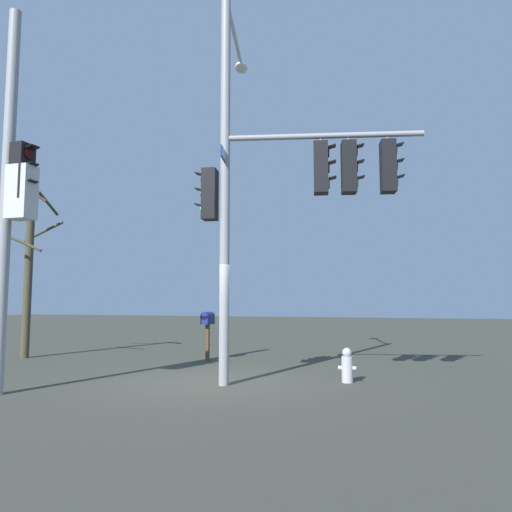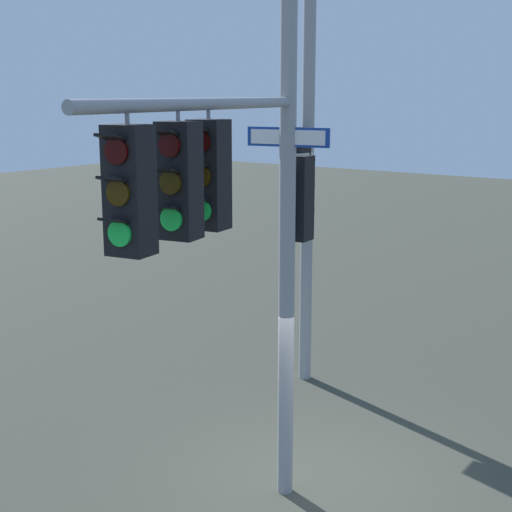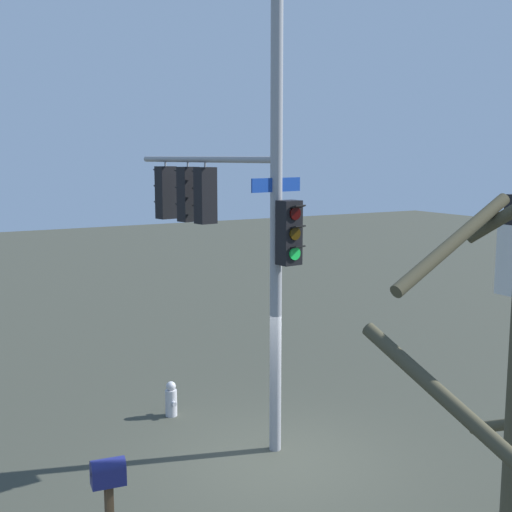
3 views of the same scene
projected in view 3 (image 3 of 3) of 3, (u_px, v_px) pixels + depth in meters
ground_plane at (278, 461)px, 11.80m from camera, size 80.00×80.00×0.00m
main_signal_pole_assembly at (229, 187)px, 12.28m from camera, size 4.96×3.85×8.77m
fire_hydrant at (171, 400)px, 13.82m from camera, size 0.38×0.24×0.73m
mailbox at (108, 480)px, 8.78m from camera, size 0.29×0.47×1.41m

